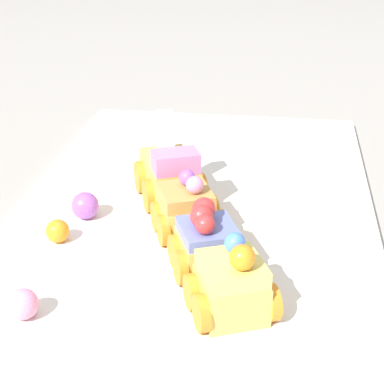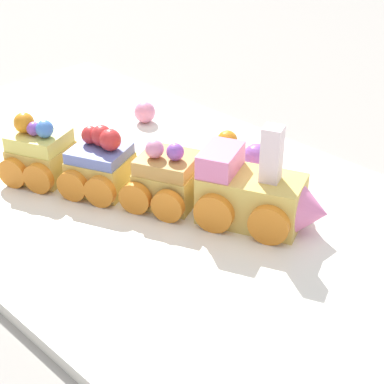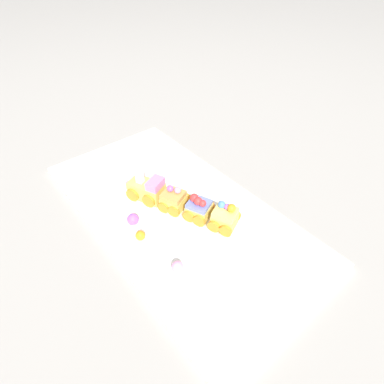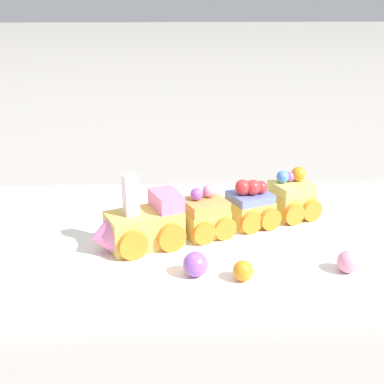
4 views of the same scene
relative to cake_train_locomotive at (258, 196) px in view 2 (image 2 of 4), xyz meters
The scene contains 9 objects.
ground_plane 0.11m from the cake_train_locomotive, 160.12° to the right, with size 10.00×10.00×0.00m, color gray.
display_board 0.10m from the cake_train_locomotive, 160.12° to the right, with size 0.78×0.40×0.01m, color white.
cake_train_locomotive is the anchor object (origin of this frame).
cake_car_caramel 0.09m from the cake_train_locomotive, 156.81° to the right, with size 0.08×0.09×0.07m.
cake_car_blueberry 0.16m from the cake_train_locomotive, 157.15° to the right, with size 0.08×0.09×0.07m.
cake_car_lemon 0.23m from the cake_train_locomotive, 156.84° to the right, with size 0.08×0.09×0.07m.
gumball_orange 0.15m from the cake_train_locomotive, 143.09° to the left, with size 0.02×0.02×0.02m, color orange.
gumball_purple 0.10m from the cake_train_locomotive, 130.83° to the left, with size 0.03×0.03×0.03m, color #9956C6.
gumball_pink 0.26m from the cake_train_locomotive, 162.62° to the left, with size 0.03×0.03×0.03m, color pink.
Camera 2 is at (0.41, -0.37, 0.34)m, focal length 60.00 mm.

